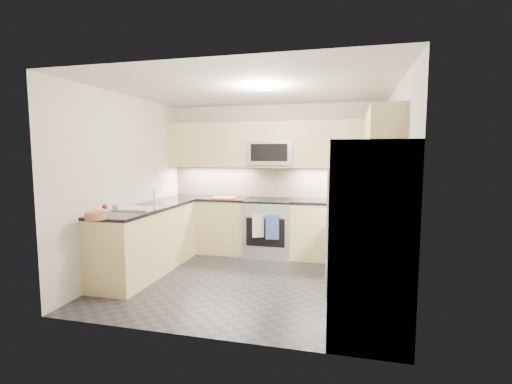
# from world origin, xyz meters

# --- Properties ---
(floor) EXTENTS (3.60, 3.20, 0.00)m
(floor) POSITION_xyz_m (0.00, 0.00, 0.00)
(floor) COLOR black
(floor) RESTS_ON ground
(ceiling) EXTENTS (3.60, 3.20, 0.02)m
(ceiling) POSITION_xyz_m (0.00, 0.00, 2.50)
(ceiling) COLOR beige
(ceiling) RESTS_ON wall_back
(wall_back) EXTENTS (3.60, 0.02, 2.50)m
(wall_back) POSITION_xyz_m (0.00, 1.60, 1.25)
(wall_back) COLOR beige
(wall_back) RESTS_ON floor
(wall_front) EXTENTS (3.60, 0.02, 2.50)m
(wall_front) POSITION_xyz_m (0.00, -1.60, 1.25)
(wall_front) COLOR beige
(wall_front) RESTS_ON floor
(wall_left) EXTENTS (0.02, 3.20, 2.50)m
(wall_left) POSITION_xyz_m (-1.80, 0.00, 1.25)
(wall_left) COLOR beige
(wall_left) RESTS_ON floor
(wall_right) EXTENTS (0.02, 3.20, 2.50)m
(wall_right) POSITION_xyz_m (1.80, 0.00, 1.25)
(wall_right) COLOR beige
(wall_right) RESTS_ON floor
(base_cab_back_left) EXTENTS (1.42, 0.60, 0.90)m
(base_cab_back_left) POSITION_xyz_m (-1.09, 1.30, 0.45)
(base_cab_back_left) COLOR #DCC784
(base_cab_back_left) RESTS_ON floor
(base_cab_back_right) EXTENTS (1.42, 0.60, 0.90)m
(base_cab_back_right) POSITION_xyz_m (1.09, 1.30, 0.45)
(base_cab_back_right) COLOR #DCC784
(base_cab_back_right) RESTS_ON floor
(base_cab_right) EXTENTS (0.60, 1.70, 0.90)m
(base_cab_right) POSITION_xyz_m (1.50, 0.15, 0.45)
(base_cab_right) COLOR #DCC784
(base_cab_right) RESTS_ON floor
(base_cab_peninsula) EXTENTS (0.60, 2.00, 0.90)m
(base_cab_peninsula) POSITION_xyz_m (-1.50, 0.00, 0.45)
(base_cab_peninsula) COLOR #DCC784
(base_cab_peninsula) RESTS_ON floor
(countertop_back_left) EXTENTS (1.42, 0.63, 0.04)m
(countertop_back_left) POSITION_xyz_m (-1.09, 1.30, 0.92)
(countertop_back_left) COLOR black
(countertop_back_left) RESTS_ON base_cab_back_left
(countertop_back_right) EXTENTS (1.42, 0.63, 0.04)m
(countertop_back_right) POSITION_xyz_m (1.09, 1.30, 0.92)
(countertop_back_right) COLOR black
(countertop_back_right) RESTS_ON base_cab_back_right
(countertop_right) EXTENTS (0.63, 1.70, 0.04)m
(countertop_right) POSITION_xyz_m (1.50, 0.15, 0.92)
(countertop_right) COLOR black
(countertop_right) RESTS_ON base_cab_right
(countertop_peninsula) EXTENTS (0.63, 2.00, 0.04)m
(countertop_peninsula) POSITION_xyz_m (-1.50, 0.00, 0.92)
(countertop_peninsula) COLOR black
(countertop_peninsula) RESTS_ON base_cab_peninsula
(upper_cab_back) EXTENTS (3.60, 0.35, 0.75)m
(upper_cab_back) POSITION_xyz_m (0.00, 1.43, 1.83)
(upper_cab_back) COLOR #DCC784
(upper_cab_back) RESTS_ON wall_back
(upper_cab_right) EXTENTS (0.35, 1.95, 0.75)m
(upper_cab_right) POSITION_xyz_m (1.62, 0.28, 1.83)
(upper_cab_right) COLOR #DCC784
(upper_cab_right) RESTS_ON wall_right
(backsplash_back) EXTENTS (3.60, 0.01, 0.51)m
(backsplash_back) POSITION_xyz_m (0.00, 1.60, 1.20)
(backsplash_back) COLOR tan
(backsplash_back) RESTS_ON wall_back
(backsplash_right) EXTENTS (0.01, 2.30, 0.51)m
(backsplash_right) POSITION_xyz_m (1.80, 0.45, 1.20)
(backsplash_right) COLOR tan
(backsplash_right) RESTS_ON wall_right
(gas_range) EXTENTS (0.76, 0.65, 0.91)m
(gas_range) POSITION_xyz_m (0.00, 1.28, 0.46)
(gas_range) COLOR #A1A4A8
(gas_range) RESTS_ON floor
(range_cooktop) EXTENTS (0.76, 0.65, 0.03)m
(range_cooktop) POSITION_xyz_m (0.00, 1.28, 0.92)
(range_cooktop) COLOR black
(range_cooktop) RESTS_ON gas_range
(oven_door_glass) EXTENTS (0.62, 0.02, 0.45)m
(oven_door_glass) POSITION_xyz_m (0.00, 0.95, 0.45)
(oven_door_glass) COLOR black
(oven_door_glass) RESTS_ON gas_range
(oven_handle) EXTENTS (0.60, 0.02, 0.02)m
(oven_handle) POSITION_xyz_m (0.00, 0.93, 0.72)
(oven_handle) COLOR #B2B5BA
(oven_handle) RESTS_ON gas_range
(microwave) EXTENTS (0.76, 0.40, 0.40)m
(microwave) POSITION_xyz_m (0.00, 1.40, 1.70)
(microwave) COLOR #A2A3AA
(microwave) RESTS_ON upper_cab_back
(microwave_door) EXTENTS (0.60, 0.01, 0.28)m
(microwave_door) POSITION_xyz_m (0.00, 1.20, 1.70)
(microwave_door) COLOR black
(microwave_door) RESTS_ON microwave
(refrigerator) EXTENTS (0.70, 0.90, 1.80)m
(refrigerator) POSITION_xyz_m (1.45, -1.15, 0.90)
(refrigerator) COLOR #9A9BA1
(refrigerator) RESTS_ON floor
(fridge_handle_left) EXTENTS (0.02, 0.02, 1.20)m
(fridge_handle_left) POSITION_xyz_m (1.08, -1.33, 0.95)
(fridge_handle_left) COLOR #B2B5BA
(fridge_handle_left) RESTS_ON refrigerator
(fridge_handle_right) EXTENTS (0.02, 0.02, 1.20)m
(fridge_handle_right) POSITION_xyz_m (1.08, -0.97, 0.95)
(fridge_handle_right) COLOR #B2B5BA
(fridge_handle_right) RESTS_ON refrigerator
(sink_basin) EXTENTS (0.52, 0.38, 0.16)m
(sink_basin) POSITION_xyz_m (-1.50, -0.25, 0.88)
(sink_basin) COLOR white
(sink_basin) RESTS_ON base_cab_peninsula
(faucet) EXTENTS (0.03, 0.03, 0.28)m
(faucet) POSITION_xyz_m (-1.24, -0.25, 1.08)
(faucet) COLOR silver
(faucet) RESTS_ON countertop_peninsula
(utensil_bowl) EXTENTS (0.30, 0.30, 0.14)m
(utensil_bowl) POSITION_xyz_m (1.35, 1.30, 1.01)
(utensil_bowl) COLOR #4BA044
(utensil_bowl) RESTS_ON countertop_back_right
(cutting_board) EXTENTS (0.42, 0.31, 0.01)m
(cutting_board) POSITION_xyz_m (-0.77, 1.25, 0.95)
(cutting_board) COLOR red
(cutting_board) RESTS_ON countertop_back_left
(fruit_basket) EXTENTS (0.30, 0.30, 0.08)m
(fruit_basket) POSITION_xyz_m (-1.53, -1.05, 0.98)
(fruit_basket) COLOR #A0694B
(fruit_basket) RESTS_ON countertop_peninsula
(fruit_apple) EXTENTS (0.07, 0.07, 0.07)m
(fruit_apple) POSITION_xyz_m (-1.57, -0.82, 1.05)
(fruit_apple) COLOR red
(fruit_apple) RESTS_ON fruit_basket
(fruit_pear) EXTENTS (0.08, 0.08, 0.08)m
(fruit_pear) POSITION_xyz_m (-1.43, -0.81, 1.05)
(fruit_pear) COLOR #71B84F
(fruit_pear) RESTS_ON fruit_basket
(dish_towel_check) EXTENTS (0.17, 0.09, 0.35)m
(dish_towel_check) POSITION_xyz_m (-0.11, 0.91, 0.55)
(dish_towel_check) COLOR silver
(dish_towel_check) RESTS_ON oven_handle
(dish_towel_blue) EXTENTS (0.21, 0.05, 0.39)m
(dish_towel_blue) POSITION_xyz_m (0.12, 0.91, 0.55)
(dish_towel_blue) COLOR #304C85
(dish_towel_blue) RESTS_ON oven_handle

